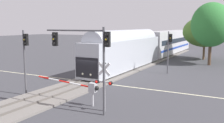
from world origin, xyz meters
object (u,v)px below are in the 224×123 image
traffic_signal_near_right (86,48)px  traffic_signal_median (25,52)px  traffic_signal_far_side (169,46)px  oak_far_right (211,25)px  crossing_signal_mast (104,81)px  elm_centre_background (205,32)px  commuter_train (152,44)px  crossing_gate_near (85,87)px

traffic_signal_near_right → traffic_signal_median: traffic_signal_near_right is taller
traffic_signal_far_side → oak_far_right: oak_far_right is taller
crossing_signal_mast → traffic_signal_near_right: bearing=-143.4°
traffic_signal_near_right → elm_centre_background: elm_centre_background is taller
elm_centre_background → crossing_signal_mast: bearing=-93.3°
crossing_signal_mast → oak_far_right: oak_far_right is taller
traffic_signal_near_right → traffic_signal_far_side: bearing=86.4°
commuter_train → traffic_signal_median: traffic_signal_median is taller
crossing_signal_mast → crossing_gate_near: bearing=163.6°
elm_centre_background → oak_far_right: (1.80, -6.37, 1.22)m
crossing_gate_near → elm_centre_background: elm_centre_background is taller
crossing_gate_near → traffic_signal_far_side: size_ratio=1.12×
traffic_signal_far_side → elm_centre_background: 16.33m
oak_far_right → crossing_gate_near: bearing=-102.6°
traffic_signal_far_side → traffic_signal_near_right: (-1.06, -16.93, 0.98)m
commuter_train → oak_far_right: 10.23m
traffic_signal_near_right → elm_centre_background: bearing=85.1°
traffic_signal_median → elm_centre_background: elm_centre_background is taller
crossing_gate_near → traffic_signal_far_side: (2.09, 15.60, 2.14)m
traffic_signal_far_side → elm_centre_background: size_ratio=0.70×
crossing_gate_near → traffic_signal_median: bearing=-178.7°
commuter_train → crossing_gate_near: commuter_train is taller
traffic_signal_far_side → traffic_signal_near_right: 16.99m
crossing_signal_mast → traffic_signal_median: bearing=176.8°
crossing_signal_mast → traffic_signal_near_right: (-0.98, -0.73, 2.32)m
commuter_train → traffic_signal_far_side: bearing=-60.7°
commuter_train → traffic_signal_near_right: traffic_signal_near_right is taller
traffic_signal_near_right → elm_centre_background: (2.84, 33.10, 0.38)m
crossing_signal_mast → elm_centre_background: elm_centre_background is taller
commuter_train → oak_far_right: bearing=-5.6°
traffic_signal_near_right → traffic_signal_median: bearing=170.6°
commuter_train → elm_centre_background: (7.81, 5.44, 2.14)m
traffic_signal_far_side → traffic_signal_near_right: bearing=-93.6°
oak_far_right → traffic_signal_near_right: bearing=-99.8°
crossing_gate_near → traffic_signal_near_right: traffic_signal_near_right is taller
crossing_gate_near → oak_far_right: 26.46m
commuter_train → oak_far_right: oak_far_right is taller
commuter_train → crossing_gate_near: (3.94, -26.35, -1.36)m
crossing_signal_mast → traffic_signal_near_right: 2.62m
commuter_train → crossing_gate_near: size_ratio=7.35×
traffic_signal_median → oak_far_right: size_ratio=0.60×
traffic_signal_median → traffic_signal_near_right: bearing=-9.4°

